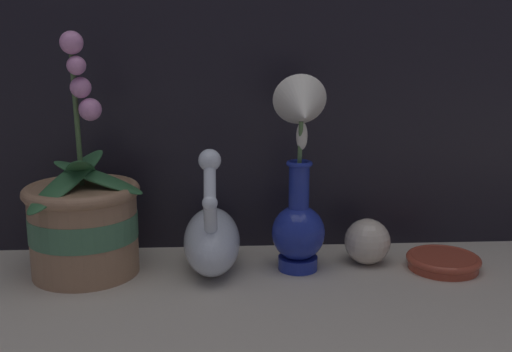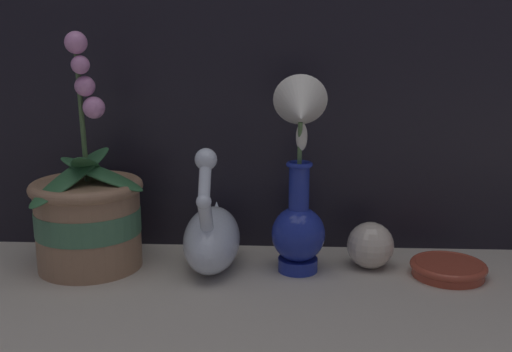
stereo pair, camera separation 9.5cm
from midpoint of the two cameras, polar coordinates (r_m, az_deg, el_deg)
name	(u,v)px [view 2 (the right image)]	position (r m, az deg, el deg)	size (l,w,h in m)	color
ground_plane	(252,297)	(0.89, 2.71, -11.49)	(2.80, 2.80, 0.00)	#BCB2A3
orchid_potted_plant	(88,214)	(1.00, -13.13, -3.61)	(0.20, 0.24, 0.38)	#9E7556
swan_figurine	(212,235)	(0.98, -1.46, -5.73)	(0.09, 0.20, 0.21)	silver
blue_vase	(299,188)	(0.95, 7.00, -1.21)	(0.09, 0.11, 0.32)	navy
glass_sphere	(370,245)	(1.02, 13.50, -6.47)	(0.08, 0.08, 0.08)	beige
amber_dish	(448,268)	(1.03, 20.42, -8.27)	(0.12, 0.12, 0.02)	#A8422D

